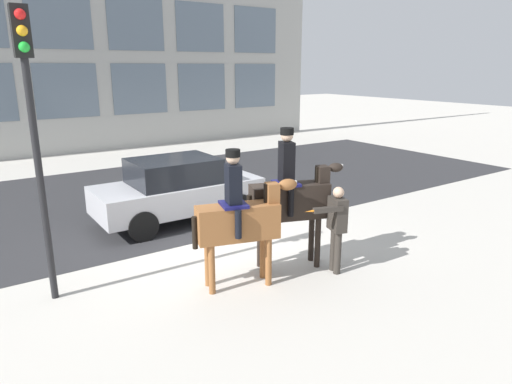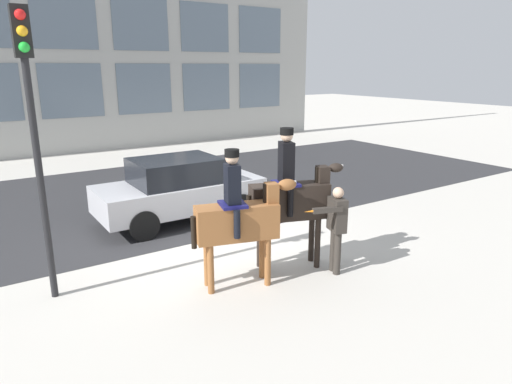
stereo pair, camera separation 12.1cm
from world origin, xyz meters
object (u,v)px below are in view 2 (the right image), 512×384
Objects in this scene: mounted_horse_companion at (291,198)px; traffic_light at (32,114)px; street_car_near_lane at (179,189)px; pedestrian_bystander at (336,224)px; mounted_horse_lead at (239,217)px.

mounted_horse_companion is 4.43m from traffic_light.
mounted_horse_companion is 0.67× the size of street_car_near_lane.
mounted_horse_companion reaches higher than pedestrian_bystander.
traffic_light reaches higher than mounted_horse_lead.
street_car_near_lane is 4.65m from traffic_light.
mounted_horse_companion is 0.58× the size of traffic_light.
mounted_horse_companion is at bearing -16.94° from traffic_light.
pedestrian_bystander reaches higher than street_car_near_lane.
mounted_horse_companion is 1.62× the size of pedestrian_bystander.
mounted_horse_companion is at bearing -34.18° from pedestrian_bystander.
mounted_horse_lead is 1.19m from mounted_horse_companion.
mounted_horse_companion is at bearing -80.26° from street_car_near_lane.
mounted_horse_companion is 3.70m from street_car_near_lane.
pedestrian_bystander is 0.36× the size of traffic_light.
street_car_near_lane is 0.88× the size of traffic_light.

